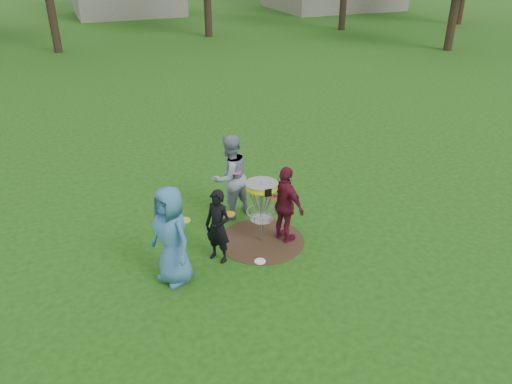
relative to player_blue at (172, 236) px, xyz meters
name	(u,v)px	position (x,y,z in m)	size (l,w,h in m)	color
ground	(261,241)	(1.98, 0.61, -0.95)	(100.00, 100.00, 0.00)	#19470F
dirt_patch	(261,240)	(1.98, 0.61, -0.94)	(1.80, 1.80, 0.01)	#47331E
player_blue	(172,236)	(0.00, 0.00, 0.00)	(0.92, 0.60, 1.89)	teal
player_black	(218,226)	(0.96, 0.31, -0.20)	(0.55, 0.36, 1.50)	black
player_grey	(230,177)	(1.75, 1.86, 0.02)	(0.94, 0.73, 1.93)	#7C8EA0
player_maroon	(286,205)	(2.45, 0.47, -0.12)	(0.97, 0.40, 1.65)	maroon
disc_on_grass	(260,261)	(1.67, -0.08, -0.94)	(0.22, 0.22, 0.02)	white
disc_golf_basket	(262,198)	(1.98, 0.61, 0.07)	(0.66, 0.67, 1.38)	#9EA0A5
held_discs	(232,200)	(1.37, 0.65, 0.12)	(2.14, 1.72, 0.28)	#C0D017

